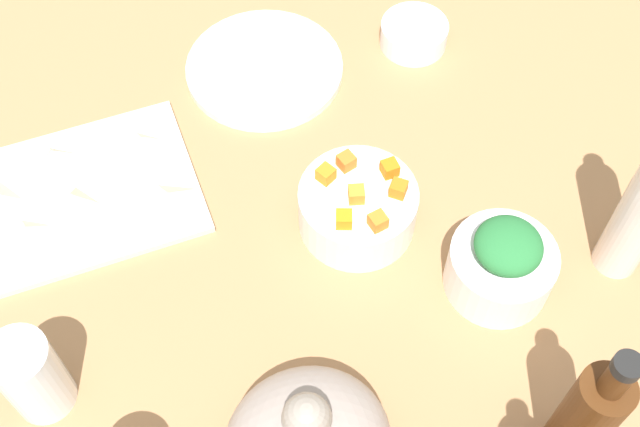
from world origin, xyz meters
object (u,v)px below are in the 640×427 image
at_px(bowl_small_side, 414,34).
at_px(drinking_glass_2, 32,376).
at_px(plate_tofu, 264,68).
at_px(bowl_greens, 500,269).
at_px(cutting_board, 75,197).
at_px(bowl_carrots, 356,207).
at_px(bottle_1, 586,417).

xyz_separation_m(bowl_small_side, drinking_glass_2, (0.59, 0.31, 0.04)).
xyz_separation_m(plate_tofu, bowl_greens, (-0.12, 0.41, 0.03)).
distance_m(cutting_board, drinking_glass_2, 0.26).
bearing_deg(bowl_greens, drinking_glass_2, -8.01).
bearing_deg(bowl_small_side, plate_tofu, -9.12).
distance_m(bowl_small_side, drinking_glass_2, 0.67).
bearing_deg(cutting_board, drinking_glass_2, 68.69).
relative_size(bowl_greens, bowl_carrots, 0.86).
relative_size(plate_tofu, bowl_greens, 1.78).
height_order(plate_tofu, bottle_1, bottle_1).
bearing_deg(bowl_small_side, drinking_glass_2, 27.26).
bearing_deg(drinking_glass_2, bowl_greens, 171.99).
distance_m(plate_tofu, bowl_greens, 0.43).
bearing_deg(plate_tofu, drinking_glass_2, 41.55).
distance_m(plate_tofu, bowl_small_side, 0.21).
xyz_separation_m(bowl_carrots, bowl_small_side, (-0.20, -0.24, -0.01)).
distance_m(bowl_greens, bottle_1, 0.21).
xyz_separation_m(bowl_greens, bowl_small_side, (-0.09, -0.38, -0.01)).
height_order(cutting_board, bottle_1, bottle_1).
relative_size(bowl_greens, drinking_glass_2, 1.05).
height_order(bowl_greens, bottle_1, bottle_1).
xyz_separation_m(bowl_small_side, bottle_1, (0.12, 0.57, 0.07)).
distance_m(plate_tofu, bottle_1, 0.62).
bearing_deg(bowl_carrots, cutting_board, -28.63).
bearing_deg(bottle_1, cutting_board, -52.65).
relative_size(cutting_board, drinking_glass_2, 2.58).
bearing_deg(drinking_glass_2, bottle_1, 150.72).
bearing_deg(bowl_carrots, plate_tofu, -87.41).
distance_m(bowl_carrots, bowl_small_side, 0.31).
height_order(bowl_greens, drinking_glass_2, drinking_glass_2).
height_order(bowl_carrots, bowl_small_side, bowl_carrots).
distance_m(plate_tofu, drinking_glass_2, 0.51).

